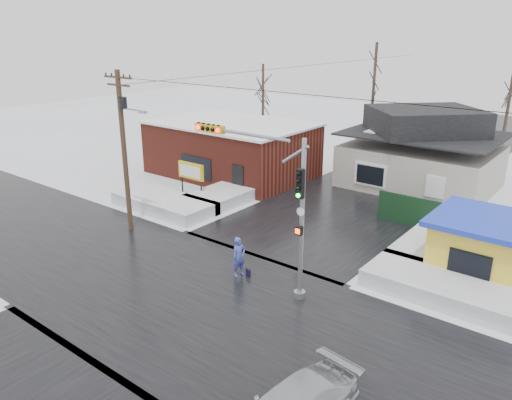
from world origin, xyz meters
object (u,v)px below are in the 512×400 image
Objects in this scene: utility_pole at (124,143)px; traffic_signal at (271,191)px; kiosk at (483,246)px; pedestrian at (239,257)px; marquee_sign at (191,172)px.

traffic_signal is at bearing -2.95° from utility_pole.
pedestrian is at bearing -141.59° from kiosk.
marquee_sign is at bearing 150.28° from traffic_signal.
marquee_sign reaches higher than pedestrian.
traffic_signal reaches higher than pedestrian.
utility_pole reaches higher than pedestrian.
marquee_sign is 1.34× the size of pedestrian.
kiosk is (18.50, 0.50, -0.46)m from marquee_sign.
kiosk is (7.07, 7.03, -3.08)m from traffic_signal.
pedestrian is at bearing -34.13° from marquee_sign.
marquee_sign is at bearing -178.45° from kiosk.
utility_pole is 4.72× the size of pedestrian.
utility_pole reaches higher than marquee_sign.
pedestrian is (9.63, -6.53, -0.97)m from marquee_sign.
utility_pole is at bearing 100.11° from pedestrian.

